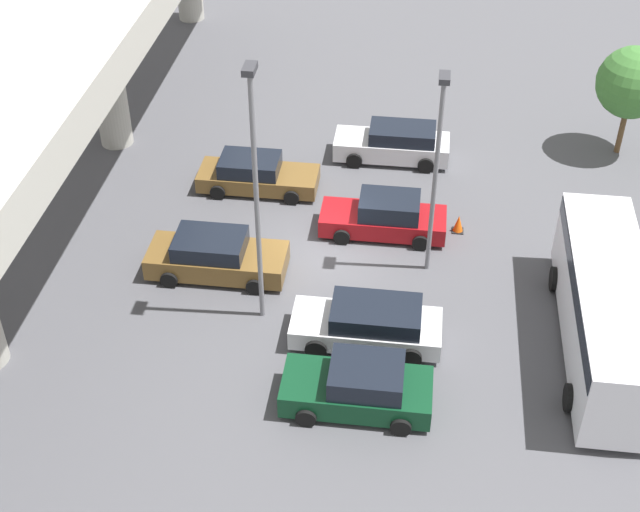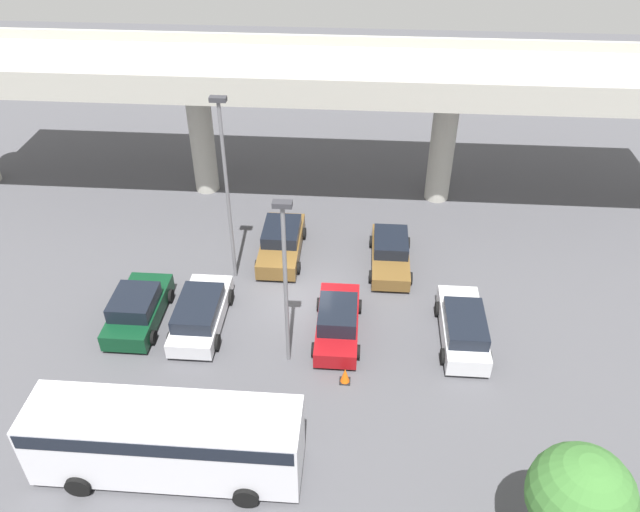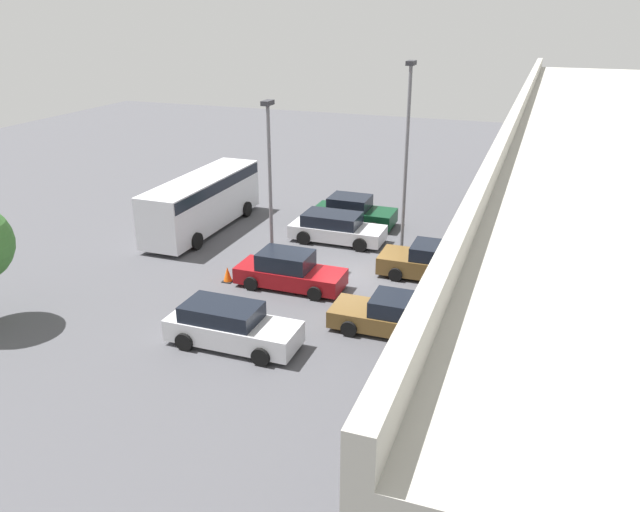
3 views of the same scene
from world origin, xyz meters
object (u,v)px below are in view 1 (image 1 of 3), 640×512
parked_car_4 (256,175)px  parked_car_5 (394,143)px  lamp_post_mid_lot (256,184)px  parked_car_0 (359,387)px  parked_car_1 (369,324)px  tree_front_left (633,83)px  lamp_post_near_aisle (437,161)px  parked_car_3 (385,217)px  traffic_cone (458,224)px  shuttle_bus (607,307)px  parked_car_2 (216,256)px

parked_car_4 → parked_car_5: parked_car_5 is taller
parked_car_5 → lamp_post_mid_lot: bearing=70.3°
parked_car_0 → parked_car_1: parked_car_0 is taller
parked_car_4 → tree_front_left: (4.79, -14.87, 2.61)m
parked_car_0 → lamp_post_near_aisle: lamp_post_near_aisle is taller
parked_car_1 → tree_front_left: size_ratio=1.01×
parked_car_0 → parked_car_3: parked_car_0 is taller
lamp_post_near_aisle → parked_car_1: bearing=156.5°
parked_car_0 → parked_car_3: bearing=-90.9°
parked_car_3 → parked_car_5: (5.33, -0.03, 0.03)m
lamp_post_mid_lot → traffic_cone: 9.92m
parked_car_4 → lamp_post_mid_lot: lamp_post_mid_lot is taller
parked_car_0 → shuttle_bus: shuttle_bus is taller
tree_front_left → parked_car_2: bearing=123.9°
parked_car_2 → lamp_post_near_aisle: bearing=9.2°
tree_front_left → lamp_post_near_aisle: bearing=139.2°
parked_car_1 → lamp_post_mid_lot: 5.89m
parked_car_1 → lamp_post_near_aisle: size_ratio=0.63×
parked_car_1 → parked_car_0: bearing=88.9°
parked_car_1 → parked_car_4: bearing=-57.9°
parked_car_1 → shuttle_bus: (0.65, -7.34, 0.99)m
parked_car_1 → parked_car_3: 6.01m
lamp_post_mid_lot → tree_front_left: (12.33, -13.27, -2.01)m
parked_car_3 → shuttle_bus: shuttle_bus is taller
lamp_post_mid_lot → traffic_cone: (5.63, -6.50, -4.95)m
shuttle_bus → tree_front_left: bearing=-10.3°
parked_car_4 → parked_car_5: size_ratio=1.00×
shuttle_bus → tree_front_left: tree_front_left is taller
parked_car_5 → traffic_cone: (-4.89, -2.74, -0.42)m
parked_car_0 → parked_car_2: parked_car_0 is taller
parked_car_2 → tree_front_left: size_ratio=1.03×
parked_car_2 → parked_car_5: size_ratio=1.02×
parked_car_4 → lamp_post_near_aisle: size_ratio=0.63×
parked_car_1 → tree_front_left: (13.15, -9.62, 2.54)m
parked_car_3 → parked_car_5: bearing=-90.3°
parked_car_4 → lamp_post_near_aisle: bearing=-31.5°
parked_car_3 → traffic_cone: (0.44, -2.77, -0.39)m
parked_car_4 → shuttle_bus: size_ratio=0.53×
parked_car_5 → lamp_post_mid_lot: size_ratio=0.53×
parked_car_4 → lamp_post_mid_lot: size_ratio=0.52×
parked_car_2 → tree_front_left: bearing=33.9°
shuttle_bus → tree_front_left: 12.80m
parked_car_4 → parked_car_5: (2.98, -5.36, 0.09)m
parked_car_1 → tree_front_left: 16.49m
parked_car_1 → traffic_cone: parked_car_1 is taller
parked_car_2 → shuttle_bus: shuttle_bus is taller
parked_car_0 → parked_car_2: (5.67, 5.62, -0.02)m
parked_car_5 → shuttle_bus: shuttle_bus is taller
parked_car_0 → parked_car_5: (14.15, -0.17, 0.01)m
lamp_post_near_aisle → traffic_cone: 4.92m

